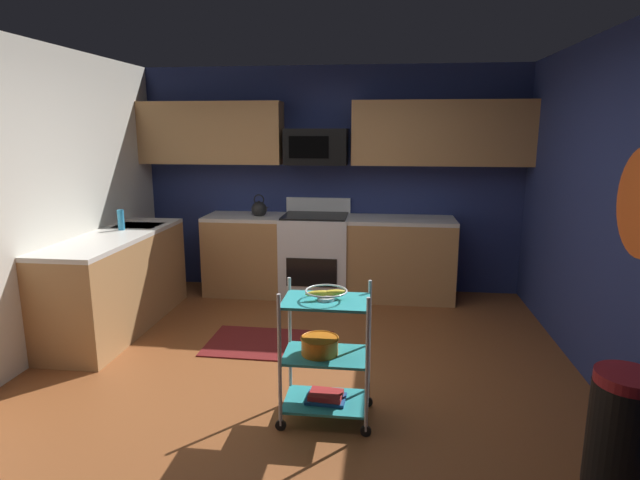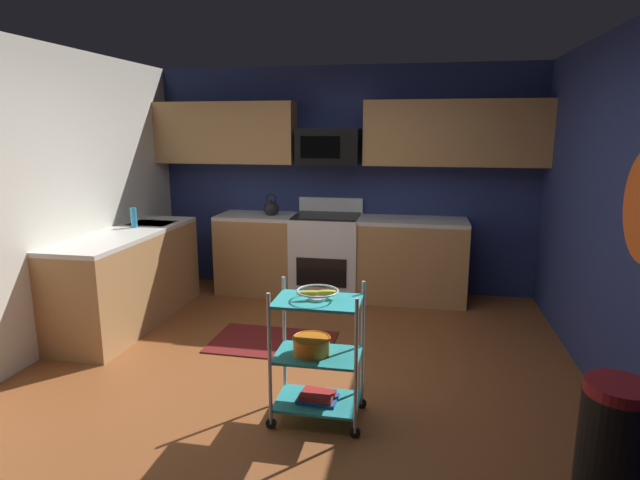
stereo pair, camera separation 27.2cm
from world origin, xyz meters
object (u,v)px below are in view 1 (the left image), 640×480
(kettle, at_px, (259,209))
(book_stack, at_px, (326,397))
(rolling_cart, at_px, (326,355))
(dish_soap_bottle, at_px, (121,220))
(trash_can, at_px, (622,432))
(microwave, at_px, (316,147))
(fruit_bowl, at_px, (326,293))
(oven_range, at_px, (315,254))
(mixing_bowl_large, at_px, (320,345))

(kettle, bearing_deg, book_stack, -68.02)
(rolling_cart, relative_size, dish_soap_bottle, 4.57)
(book_stack, xyz_separation_m, dish_soap_bottle, (-2.21, 1.62, 0.87))
(kettle, xyz_separation_m, trash_can, (2.70, -3.13, -0.67))
(trash_can, bearing_deg, rolling_cart, 163.32)
(microwave, distance_m, trash_can, 4.07)
(dish_soap_bottle, bearing_deg, fruit_bowl, -36.29)
(dish_soap_bottle, bearing_deg, oven_range, 29.78)
(rolling_cart, height_order, mixing_bowl_large, rolling_cart)
(fruit_bowl, distance_m, trash_can, 1.79)
(book_stack, distance_m, dish_soap_bottle, 2.88)
(oven_range, relative_size, book_stack, 4.11)
(rolling_cart, height_order, fruit_bowl, rolling_cart)
(fruit_bowl, distance_m, dish_soap_bottle, 2.75)
(rolling_cart, distance_m, kettle, 2.90)
(microwave, bearing_deg, mixing_bowl_large, -82.18)
(oven_range, relative_size, fruit_bowl, 4.04)
(microwave, xyz_separation_m, kettle, (-0.65, -0.11, -0.70))
(fruit_bowl, bearing_deg, oven_range, 98.99)
(fruit_bowl, bearing_deg, rolling_cart, -45.00)
(fruit_bowl, distance_m, kettle, 2.86)
(fruit_bowl, distance_m, mixing_bowl_large, 0.36)
(microwave, relative_size, rolling_cart, 0.77)
(mixing_bowl_large, bearing_deg, trash_can, -16.29)
(oven_range, distance_m, rolling_cart, 2.68)
(fruit_bowl, xyz_separation_m, mixing_bowl_large, (-0.04, -0.00, -0.36))
(rolling_cart, height_order, dish_soap_bottle, dish_soap_bottle)
(microwave, height_order, trash_can, microwave)
(rolling_cart, relative_size, book_stack, 3.42)
(mixing_bowl_large, height_order, dish_soap_bottle, dish_soap_bottle)
(mixing_bowl_large, xyz_separation_m, trash_can, (1.67, -0.49, -0.19))
(trash_can, bearing_deg, kettle, 130.71)
(oven_range, relative_size, dish_soap_bottle, 5.50)
(book_stack, bearing_deg, oven_range, 98.99)
(kettle, relative_size, dish_soap_bottle, 1.32)
(fruit_bowl, height_order, kettle, kettle)
(kettle, relative_size, trash_can, 0.40)
(mixing_bowl_large, bearing_deg, oven_range, 98.11)
(oven_range, bearing_deg, microwave, 90.26)
(microwave, height_order, kettle, microwave)
(rolling_cart, distance_m, book_stack, 0.30)
(oven_range, bearing_deg, dish_soap_bottle, -150.22)
(fruit_bowl, xyz_separation_m, book_stack, (0.00, -0.00, -0.72))
(rolling_cart, height_order, book_stack, rolling_cart)
(book_stack, bearing_deg, kettle, 111.98)
(trash_can, bearing_deg, microwave, 122.28)
(trash_can, bearing_deg, oven_range, 123.13)
(oven_range, xyz_separation_m, kettle, (-0.65, -0.00, 0.52))
(oven_range, xyz_separation_m, book_stack, (0.42, -2.65, -0.32))
(rolling_cart, bearing_deg, dish_soap_bottle, 143.71)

